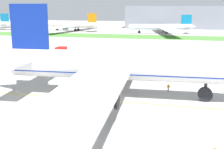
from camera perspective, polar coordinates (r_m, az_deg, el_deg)
The scene contains 11 objects.
ground_plane at distance 59.49m, azimuth 0.15°, elevation -4.44°, with size 600.00×600.00×0.00m, color #ADAAA5.
apron_taxi_line at distance 57.12m, azimuth -0.43°, elevation -5.19°, with size 280.00×0.36×0.01m, color yellow.
grass_median_strip at distance 176.81m, azimuth 8.93°, elevation 7.23°, with size 320.00×24.00×0.10m, color #4C8438.
airliner_foreground at distance 58.60m, azimuth 0.65°, elevation 1.64°, with size 54.65×86.31×18.51m.
ground_crew_wingwalker_port at distance 64.56m, azimuth 10.95°, elevation -2.36°, with size 0.55×0.31×1.60m.
traffic_cone_starboard_wing at distance 40.86m, azimuth 19.42°, elevation -13.36°, with size 0.36×0.36×0.58m.
service_truck_baggage_loader at distance 94.93m, azimuth 6.16°, elevation 3.18°, with size 5.76×4.29×3.01m.
service_truck_fuel_bowser at distance 116.72m, azimuth -9.92°, elevation 4.84°, with size 4.53×2.91×2.54m.
parked_airliner_far_centre at distance 219.26m, azimuth -7.40°, elevation 9.56°, with size 43.98×71.49×13.03m.
parked_airliner_far_right at distance 201.26m, azimuth 9.88°, elevation 9.10°, with size 45.16×74.47×12.42m.
terminal_building at distance 251.33m, azimuth 18.13°, elevation 10.53°, with size 131.65×20.00×18.00m, color gray.
Camera 1 is at (12.63, -55.26, 18.06)m, focal length 46.86 mm.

